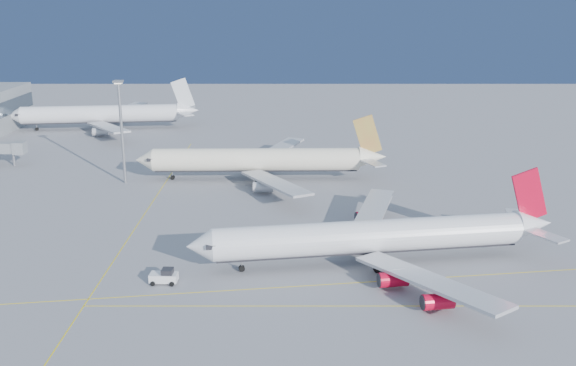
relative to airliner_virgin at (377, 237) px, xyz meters
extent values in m
plane|color=slate|center=(-7.60, -2.90, -5.00)|extent=(500.00, 500.00, 0.00)
cylinder|color=gray|center=(-93.60, 69.10, -2.40)|extent=(0.70, 0.70, 5.20)
cube|color=gray|center=(-91.60, 69.10, 0.20)|extent=(3.20, 3.60, 3.40)
cube|color=yellow|center=(-2.60, -16.90, -4.99)|extent=(90.00, 0.18, 0.02)
cube|color=yellow|center=(-7.60, -8.90, -4.99)|extent=(118.86, 16.88, 0.02)
cube|color=yellow|center=(-47.60, 27.10, -4.99)|extent=(0.18, 140.00, 0.02)
cylinder|color=white|center=(-1.45, -0.23, 0.17)|extent=(55.90, 14.33, 5.77)
cone|color=white|center=(-31.12, -4.88, 0.17)|extent=(5.31, 6.39, 5.77)
cone|color=white|center=(29.49, 4.63, 0.76)|extent=(7.73, 6.49, 5.48)
cube|color=black|center=(-29.25, -4.59, 0.76)|extent=(2.42, 5.66, 0.70)
cube|color=#B7B7BC|center=(6.04, -15.40, -1.42)|extent=(20.70, 26.58, 0.55)
cube|color=#B7B7BC|center=(1.03, 16.51, -1.42)|extent=(13.37, 29.07, 0.55)
cube|color=red|center=(28.02, 4.40, 6.33)|extent=(7.62, 1.63, 10.52)
cylinder|color=gray|center=(-24.00, -3.77, -3.31)|extent=(0.24, 0.24, 2.29)
cylinder|color=black|center=(-24.00, -3.77, -4.46)|extent=(1.19, 0.86, 1.09)
cylinder|color=gray|center=(0.17, -4.10, -3.31)|extent=(0.32, 0.32, 2.29)
cylinder|color=black|center=(0.17, -4.10, -4.46)|extent=(1.22, 1.05, 1.09)
cylinder|color=gray|center=(-1.10, 3.95, -3.31)|extent=(0.32, 0.32, 2.29)
cylinder|color=black|center=(-1.10, 3.95, -4.46)|extent=(1.22, 1.05, 1.09)
cylinder|color=red|center=(1.26, -10.89, -3.28)|extent=(5.10, 3.20, 2.49)
cylinder|color=red|center=(6.77, -18.79, -3.28)|extent=(5.10, 3.20, 2.49)
cylinder|color=red|center=(-2.14, 10.76, -3.28)|extent=(5.10, 3.20, 2.49)
cylinder|color=red|center=(0.69, 19.96, -3.28)|extent=(5.10, 3.20, 2.49)
cylinder|color=#EDE4CA|center=(-24.22, 55.11, 0.30)|extent=(53.68, 6.80, 5.87)
cone|color=#EDE4CA|center=(-53.28, 54.61, 0.30)|extent=(4.74, 5.95, 5.87)
cone|color=#EDE4CA|center=(6.17, 55.64, 0.92)|extent=(7.31, 5.70, 5.58)
cube|color=black|center=(-51.32, 54.64, 0.92)|extent=(1.75, 5.61, 0.72)
cube|color=#B7B7BC|center=(-18.97, 39.01, -1.31)|extent=(17.83, 28.12, 0.57)
cube|color=#B7B7BC|center=(-19.53, 71.38, -1.31)|extent=(17.01, 28.39, 0.57)
cube|color=#AB9740|center=(4.63, 55.61, 6.67)|extent=(7.93, 0.60, 10.90)
cylinder|color=gray|center=(-46.19, 54.73, -3.25)|extent=(0.25, 0.25, 2.37)
cylinder|color=black|center=(-46.19, 54.73, -4.44)|extent=(1.15, 0.74, 1.13)
cylinder|color=gray|center=(-23.12, 50.96, -3.25)|extent=(0.33, 0.33, 2.37)
cylinder|color=black|center=(-23.12, 50.96, -4.44)|extent=(1.15, 0.95, 1.13)
cylinder|color=gray|center=(-23.27, 59.30, -3.25)|extent=(0.33, 0.33, 2.37)
cylinder|color=black|center=(-23.27, 59.30, -4.44)|extent=(1.15, 0.95, 1.13)
cylinder|color=#B7B7BC|center=(-21.97, 41.84, -3.24)|extent=(4.99, 2.66, 2.58)
cylinder|color=#B7B7BC|center=(-22.43, 68.45, -3.24)|extent=(4.99, 2.66, 2.58)
cylinder|color=white|center=(-83.46, 121.16, 0.60)|extent=(55.26, 12.53, 6.15)
cone|color=white|center=(-113.13, 117.67, 0.60)|extent=(5.63, 6.69, 6.15)
cone|color=white|center=(-52.37, 124.82, 1.26)|extent=(8.32, 6.70, 5.84)
cube|color=black|center=(-111.05, 117.91, 1.26)|extent=(2.43, 6.01, 0.77)
cube|color=#B7B7BC|center=(-76.51, 105.19, -1.09)|extent=(20.79, 28.01, 0.60)
cube|color=#B7B7BC|center=(-80.41, 138.31, -1.09)|extent=(15.13, 29.86, 0.60)
cube|color=silver|center=(-54.00, 124.63, 7.35)|extent=(8.45, 1.48, 11.62)
cylinder|color=gray|center=(-105.82, 118.53, -3.14)|extent=(0.26, 0.26, 2.53)
cylinder|color=black|center=(-105.82, 118.53, -4.40)|extent=(1.29, 0.90, 1.21)
cylinder|color=gray|center=(-81.85, 116.93, -3.14)|extent=(0.35, 0.35, 2.53)
cylinder|color=black|center=(-81.85, 116.93, -4.40)|extent=(1.32, 1.12, 1.21)
cylinder|color=gray|center=(-82.88, 125.65, -3.14)|extent=(0.35, 0.35, 2.53)
cylinder|color=black|center=(-82.88, 125.65, -4.40)|extent=(1.32, 1.12, 1.21)
cylinder|color=#B7B7BC|center=(-79.93, 107.77, -3.15)|extent=(5.56, 3.34, 2.75)
cylinder|color=#B7B7BC|center=(-83.13, 135.00, -3.15)|extent=(5.56, 3.34, 2.75)
cube|color=white|center=(-36.70, -8.55, -3.97)|extent=(4.68, 2.50, 1.37)
cube|color=black|center=(-36.01, -8.58, -2.95)|extent=(1.92, 2.03, 1.03)
cylinder|color=black|center=(-38.36, -9.67, -4.60)|extent=(0.82, 0.44, 0.80)
cylinder|color=black|center=(-38.24, -7.27, -4.60)|extent=(0.82, 0.44, 0.80)
cylinder|color=black|center=(-35.16, -9.83, -4.60)|extent=(0.82, 0.44, 0.80)
cylinder|color=black|center=(-35.04, -7.43, -4.60)|extent=(0.82, 0.44, 0.80)
cylinder|color=gray|center=(-57.82, 51.60, 7.91)|extent=(0.72, 0.72, 25.83)
cube|color=gray|center=(-57.82, 51.60, 21.03)|extent=(2.27, 2.27, 0.52)
cube|color=white|center=(-57.82, 51.60, 20.62)|extent=(1.65, 1.65, 0.26)
camera|label=1|loc=(-15.92, -106.88, 41.03)|focal=40.00mm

